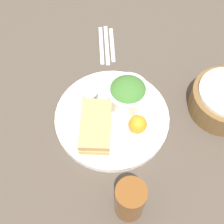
{
  "coord_description": "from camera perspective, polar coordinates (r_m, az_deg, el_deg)",
  "views": [
    {
      "loc": [
        0.43,
        0.11,
        0.77
      ],
      "look_at": [
        0.0,
        0.0,
        0.04
      ],
      "focal_mm": 50.0,
      "sensor_mm": 36.0,
      "label": 1
    }
  ],
  "objects": [
    {
      "name": "dressing_cup",
      "position": [
        0.88,
        -4.05,
        2.86
      ],
      "size": [
        0.04,
        0.04,
        0.04
      ],
      "primitive_type": "cylinder",
      "color": "#99999E",
      "rests_on": "plate"
    },
    {
      "name": "sandwich",
      "position": [
        0.83,
        -3.0,
        -2.61
      ],
      "size": [
        0.16,
        0.11,
        0.04
      ],
      "color": "tan",
      "rests_on": "plate"
    },
    {
      "name": "fork",
      "position": [
        1.06,
        -1.96,
        12.16
      ],
      "size": [
        0.16,
        0.06,
        0.01
      ],
      "primitive_type": "cube",
      "rotation": [
        0.0,
        0.0,
        3.45
      ],
      "color": "silver",
      "rests_on": "ground_plane"
    },
    {
      "name": "salad_bowl",
      "position": [
        0.87,
        2.88,
        3.45
      ],
      "size": [
        0.12,
        0.12,
        0.08
      ],
      "color": "white",
      "rests_on": "plate"
    },
    {
      "name": "orange_wedge",
      "position": [
        0.83,
        4.73,
        -2.25
      ],
      "size": [
        0.05,
        0.05,
        0.05
      ],
      "primitive_type": "sphere",
      "color": "orange",
      "rests_on": "plate"
    },
    {
      "name": "drink_glass",
      "position": [
        0.73,
        3.32,
        -15.81
      ],
      "size": [
        0.07,
        0.07,
        0.13
      ],
      "primitive_type": "cylinder",
      "color": "brown",
      "rests_on": "ground_plane"
    },
    {
      "name": "knife",
      "position": [
        1.06,
        -0.97,
        12.21
      ],
      "size": [
        0.17,
        0.06,
        0.01
      ],
      "primitive_type": "cube",
      "rotation": [
        0.0,
        0.0,
        3.45
      ],
      "color": "silver",
      "rests_on": "ground_plane"
    },
    {
      "name": "plate",
      "position": [
        0.88,
        0.0,
        -1.01
      ],
      "size": [
        0.32,
        0.32,
        0.02
      ],
      "primitive_type": "cylinder",
      "color": "white",
      "rests_on": "ground_plane"
    },
    {
      "name": "spoon",
      "position": [
        1.06,
        0.02,
        12.26
      ],
      "size": [
        0.15,
        0.06,
        0.01
      ],
      "primitive_type": "cube",
      "rotation": [
        0.0,
        0.0,
        3.45
      ],
      "color": "silver",
      "rests_on": "ground_plane"
    },
    {
      "name": "ground_plane",
      "position": [
        0.89,
        0.0,
        -1.33
      ],
      "size": [
        4.0,
        4.0,
        0.0
      ],
      "primitive_type": "plane",
      "color": "#4C4238"
    }
  ]
}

